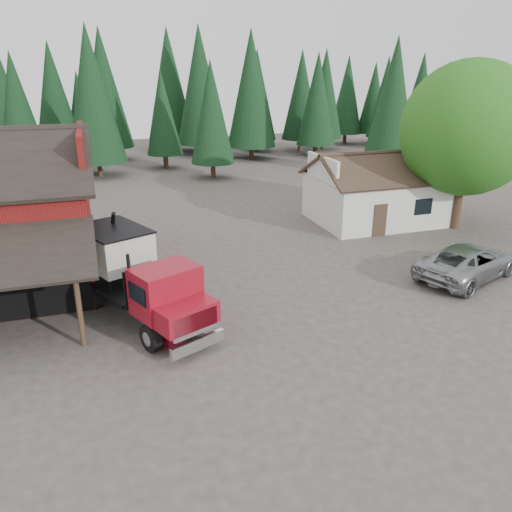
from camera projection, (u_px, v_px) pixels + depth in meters
name	position (u px, v px, depth m)	size (l,w,h in m)	color
ground	(246.00, 349.00, 18.15)	(120.00, 120.00, 0.00)	#453B36
farmhouse	(376.00, 196.00, 32.90)	(8.60, 6.42, 4.65)	silver
deciduous_tree	(468.00, 134.00, 29.88)	(8.00, 8.00, 10.20)	#382619
conifer_backdrop	(136.00, 160.00, 55.50)	(76.00, 16.00, 16.00)	black
near_pine_b	(211.00, 112.00, 44.50)	(3.96, 3.96, 10.40)	#382619
near_pine_c	(393.00, 100.00, 45.24)	(4.84, 4.84, 12.40)	#382619
near_pine_d	(92.00, 94.00, 44.62)	(5.28, 5.28, 13.40)	#382619
feed_truck	(133.00, 273.00, 20.06)	(5.62, 8.94, 3.95)	black
silver_car	(468.00, 262.00, 24.05)	(2.76, 5.99, 1.66)	#939699
equip_box	(169.00, 336.00, 18.46)	(0.70, 1.10, 0.60)	maroon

